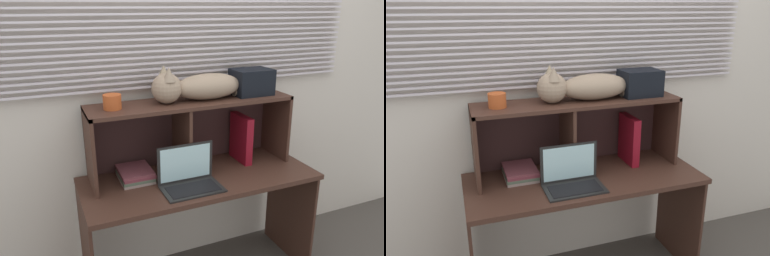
{
  "view_description": "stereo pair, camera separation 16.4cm",
  "coord_description": "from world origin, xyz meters",
  "views": [
    {
      "loc": [
        -0.87,
        -1.66,
        1.76
      ],
      "look_at": [
        0.0,
        0.35,
        1.03
      ],
      "focal_mm": 35.01,
      "sensor_mm": 36.0,
      "label": 1
    },
    {
      "loc": [
        -0.72,
        -1.72,
        1.76
      ],
      "look_at": [
        0.0,
        0.35,
        1.03
      ],
      "focal_mm": 35.01,
      "sensor_mm": 36.0,
      "label": 2
    }
  ],
  "objects": [
    {
      "name": "binder_upright",
      "position": [
        0.35,
        0.35,
        0.91
      ],
      "size": [
        0.05,
        0.22,
        0.31
      ],
      "primitive_type": "cube",
      "color": "maroon",
      "rests_on": "desk"
    },
    {
      "name": "laptop",
      "position": [
        -0.11,
        0.12,
        0.81
      ],
      "size": [
        0.34,
        0.21,
        0.24
      ],
      "color": "black",
      "rests_on": "desk"
    },
    {
      "name": "book_stack",
      "position": [
        -0.37,
        0.34,
        0.79
      ],
      "size": [
        0.19,
        0.23,
        0.07
      ],
      "color": "gray",
      "rests_on": "desk"
    },
    {
      "name": "cat",
      "position": [
        0.04,
        0.35,
        1.29
      ],
      "size": [
        0.79,
        0.19,
        0.22
      ],
      "color": "gray",
      "rests_on": "hutch_shelf_unit"
    },
    {
      "name": "small_basket",
      "position": [
        -0.48,
        0.35,
        1.24
      ],
      "size": [
        0.1,
        0.1,
        0.08
      ],
      "primitive_type": "cylinder",
      "color": "#BA4F23",
      "rests_on": "hutch_shelf_unit"
    },
    {
      "name": "hutch_shelf_unit",
      "position": [
        -0.01,
        0.38,
        1.06
      ],
      "size": [
        1.27,
        0.31,
        0.45
      ],
      "color": "#40261D",
      "rests_on": "desk"
    },
    {
      "name": "storage_box",
      "position": [
        0.41,
        0.35,
        1.28
      ],
      "size": [
        0.25,
        0.18,
        0.16
      ],
      "primitive_type": "cube",
      "color": "black",
      "rests_on": "hutch_shelf_unit"
    },
    {
      "name": "desk",
      "position": [
        0.0,
        0.22,
        0.61
      ],
      "size": [
        1.43,
        0.57,
        0.75
      ],
      "color": "#40261D",
      "rests_on": "ground"
    },
    {
      "name": "back_panel_with_blinds",
      "position": [
        0.0,
        0.55,
        1.26
      ],
      "size": [
        4.4,
        0.08,
        2.5
      ],
      "color": "beige",
      "rests_on": "ground"
    }
  ]
}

